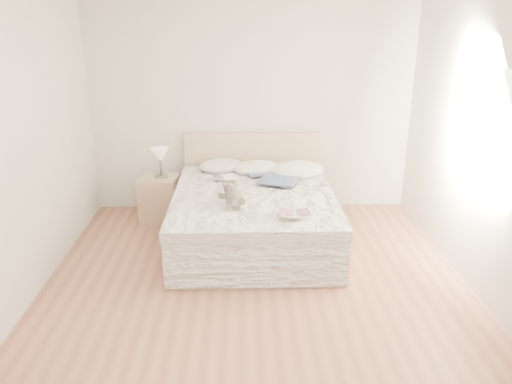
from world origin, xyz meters
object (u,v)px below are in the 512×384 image
childrens_book (295,214)px  table_lamp (160,157)px  bed (254,214)px  nightstand (160,199)px  photo_book (223,177)px  teddy_bear (234,201)px

childrens_book → table_lamp: bearing=135.8°
bed → table_lamp: bearing=151.4°
bed → nightstand: bed is taller
photo_book → teddy_bear: teddy_bear is taller
photo_book → bed: bearing=-62.0°
table_lamp → teddy_bear: 1.41m
nightstand → bed: bearing=-27.5°
nightstand → table_lamp: bearing=15.3°
bed → childrens_book: (0.37, -0.78, 0.32)m
bed → teddy_bear: bearing=-113.3°
bed → childrens_book: bearing=-64.6°
teddy_bear → nightstand: bearing=110.7°
nightstand → childrens_book: bearing=-42.4°
childrens_book → photo_book: bearing=121.6°
bed → teddy_bear: bed is taller
childrens_book → teddy_bear: size_ratio=1.00×
table_lamp → teddy_bear: size_ratio=1.09×
nightstand → photo_book: 0.90m
nightstand → photo_book: size_ratio=1.97×
bed → childrens_book: 0.93m
bed → nightstand: bearing=152.5°
nightstand → teddy_bear: (0.92, -1.08, 0.37)m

